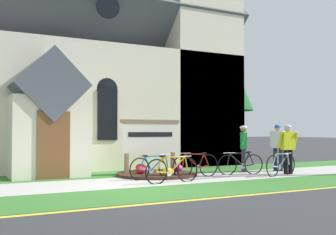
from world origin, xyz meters
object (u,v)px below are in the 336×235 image
(bicycle_yellow, at_px, (281,164))
(bicycle_blue, at_px, (154,167))
(roadside_conifer, at_px, (212,62))
(bicycle_red, at_px, (196,165))
(bicycle_orange, at_px, (241,164))
(cyclist_in_red_jersey, at_px, (278,144))
(church_sign, at_px, (150,138))
(bicycle_silver, at_px, (172,170))
(cyclist_in_green_jersey, at_px, (288,145))
(cyclist_in_yellow_jersey, at_px, (244,145))

(bicycle_yellow, bearing_deg, bicycle_blue, 165.90)
(bicycle_yellow, distance_m, roadside_conifer, 9.39)
(bicycle_red, height_order, bicycle_orange, bicycle_red)
(bicycle_yellow, height_order, cyclist_in_red_jersey, cyclist_in_red_jersey)
(bicycle_yellow, height_order, bicycle_blue, bicycle_yellow)
(church_sign, distance_m, bicycle_yellow, 4.46)
(bicycle_red, xyz_separation_m, bicycle_blue, (-1.48, 0.06, -0.02))
(bicycle_silver, relative_size, bicycle_blue, 1.03)
(bicycle_blue, distance_m, cyclist_in_green_jersey, 4.83)
(bicycle_silver, distance_m, cyclist_in_yellow_jersey, 4.09)
(church_sign, relative_size, cyclist_in_yellow_jersey, 1.30)
(cyclist_in_yellow_jersey, bearing_deg, bicycle_orange, -134.86)
(bicycle_orange, height_order, cyclist_in_green_jersey, cyclist_in_green_jersey)
(bicycle_orange, height_order, roadside_conifer, roadside_conifer)
(bicycle_red, bearing_deg, cyclist_in_yellow_jersey, 12.91)
(bicycle_orange, height_order, cyclist_in_yellow_jersey, cyclist_in_yellow_jersey)
(bicycle_yellow, distance_m, cyclist_in_green_jersey, 0.87)
(bicycle_red, distance_m, bicycle_silver, 1.73)
(bicycle_blue, xyz_separation_m, cyclist_in_green_jersey, (4.72, -0.80, 0.63))
(church_sign, distance_m, bicycle_red, 1.91)
(bicycle_orange, bearing_deg, bicycle_yellow, -46.06)
(bicycle_yellow, bearing_deg, cyclist_in_red_jersey, 50.80)
(cyclist_in_red_jersey, bearing_deg, cyclist_in_green_jersey, -114.97)
(cyclist_in_green_jersey, relative_size, cyclist_in_red_jersey, 0.99)
(cyclist_in_green_jersey, distance_m, cyclist_in_red_jersey, 1.11)
(bicycle_silver, bearing_deg, church_sign, 79.84)
(bicycle_orange, height_order, bicycle_blue, bicycle_orange)
(bicycle_red, bearing_deg, roadside_conifer, 52.87)
(bicycle_silver, distance_m, cyclist_in_red_jersey, 5.30)
(bicycle_orange, xyz_separation_m, cyclist_in_yellow_jersey, (0.57, 0.57, 0.62))
(bicycle_red, xyz_separation_m, bicycle_silver, (-1.40, -1.01, -0.00))
(bicycle_yellow, bearing_deg, roadside_conifer, 72.68)
(church_sign, bearing_deg, bicycle_blue, -110.55)
(bicycle_blue, xyz_separation_m, cyclist_in_red_jersey, (5.18, 0.20, 0.65))
(bicycle_blue, bearing_deg, bicycle_red, -2.28)
(bicycle_orange, relative_size, roadside_conifer, 0.21)
(bicycle_red, height_order, roadside_conifer, roadside_conifer)
(bicycle_silver, bearing_deg, cyclist_in_red_jersey, 13.92)
(church_sign, xyz_separation_m, bicycle_silver, (-0.43, -2.41, -0.87))
(bicycle_red, distance_m, bicycle_yellow, 2.87)
(bicycle_orange, height_order, bicycle_yellow, bicycle_yellow)
(church_sign, height_order, bicycle_yellow, church_sign)
(roadside_conifer, bearing_deg, bicycle_silver, -130.03)
(cyclist_in_yellow_jersey, bearing_deg, cyclist_in_red_jersey, -11.45)
(church_sign, xyz_separation_m, bicycle_blue, (-0.50, -1.35, -0.88))
(roadside_conifer, bearing_deg, cyclist_in_green_jersey, -103.96)
(cyclist_in_green_jersey, bearing_deg, roadside_conifer, 76.04)
(cyclist_in_yellow_jersey, bearing_deg, church_sign, 165.27)
(bicycle_yellow, distance_m, bicycle_blue, 4.30)
(bicycle_yellow, xyz_separation_m, cyclist_in_red_jersey, (1.02, 1.25, 0.64))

